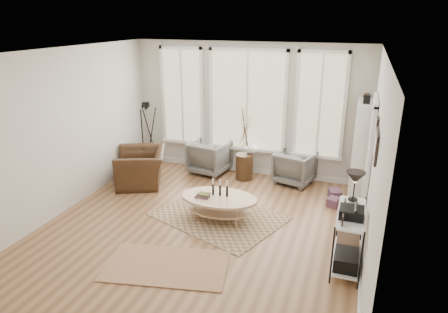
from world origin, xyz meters
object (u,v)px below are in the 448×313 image
at_px(low_shelf, 349,233).
at_px(armchair_right, 295,167).
at_px(bookcase, 361,150).
at_px(armchair_left, 210,157).
at_px(side_table, 245,146).
at_px(coffee_table, 219,202).
at_px(accent_chair, 141,167).

bearing_deg(low_shelf, armchair_right, 114.08).
relative_size(bookcase, armchair_left, 2.51).
xyz_separation_m(armchair_left, side_table, (0.85, -0.11, 0.39)).
bearing_deg(bookcase, side_table, 178.24).
height_order(coffee_table, armchair_left, armchair_left).
height_order(armchair_right, side_table, side_table).
distance_m(low_shelf, side_table, 3.48).
distance_m(coffee_table, side_table, 1.96).
bearing_deg(low_shelf, armchair_left, 139.38).
bearing_deg(side_table, low_shelf, -48.42).
relative_size(low_shelf, armchair_left, 1.59).
bearing_deg(low_shelf, coffee_table, 162.85).
height_order(low_shelf, armchair_right, low_shelf).
distance_m(armchair_right, accent_chair, 3.26).
bearing_deg(low_shelf, side_table, 131.58).
bearing_deg(accent_chair, low_shelf, 44.29).
distance_m(bookcase, accent_chair, 4.48).
relative_size(bookcase, accent_chair, 1.83).
xyz_separation_m(coffee_table, armchair_left, (-0.95, 2.02, 0.04)).
bearing_deg(armchair_left, low_shelf, 149.00).
xyz_separation_m(low_shelf, side_table, (-2.30, 2.59, 0.25)).
xyz_separation_m(low_shelf, accent_chair, (-4.30, 1.63, -0.14)).
distance_m(side_table, accent_chair, 2.25).
xyz_separation_m(coffee_table, armchair_right, (0.98, 2.06, 0.02)).
height_order(low_shelf, armchair_left, low_shelf).
bearing_deg(accent_chair, coffee_table, 40.60).
relative_size(bookcase, side_table, 1.30).
distance_m(bookcase, armchair_left, 3.27).
height_order(coffee_table, accent_chair, accent_chair).
bearing_deg(bookcase, armchair_right, 170.23).
xyz_separation_m(bookcase, side_table, (-2.36, 0.07, -0.19)).
bearing_deg(armchair_right, armchair_left, 15.71).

